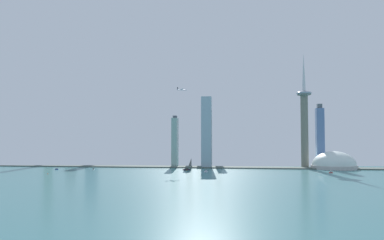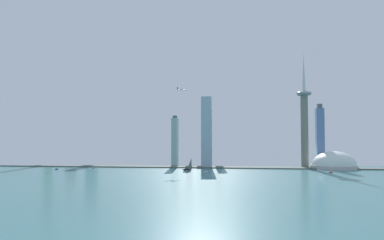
# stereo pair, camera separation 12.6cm
# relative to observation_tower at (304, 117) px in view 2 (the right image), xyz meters

# --- Properties ---
(ground_plane) EXTENTS (6000.00, 6000.00, 0.00)m
(ground_plane) POSITION_rel_observation_tower_xyz_m (-295.07, -437.20, -122.06)
(ground_plane) COLOR #367176
(waterfront_pier) EXTENTS (997.64, 52.84, 2.70)m
(waterfront_pier) POSITION_rel_observation_tower_xyz_m (-295.07, -22.84, -120.71)
(waterfront_pier) COLOR #4E5C55
(waterfront_pier) RESTS_ON ground
(observation_tower) EXTENTS (36.22, 36.22, 280.19)m
(observation_tower) POSITION_rel_observation_tower_xyz_m (0.00, 0.00, 0.00)
(observation_tower) COLOR slate
(observation_tower) RESTS_ON ground
(stadium_dome) EXTENTS (104.88, 104.88, 65.53)m
(stadium_dome) POSITION_rel_observation_tower_xyz_m (62.40, -21.57, -114.22)
(stadium_dome) COLOR beige
(stadium_dome) RESTS_ON ground
(skyscraper_0) EXTENTS (24.77, 18.51, 172.50)m
(skyscraper_0) POSITION_rel_observation_tower_xyz_m (-234.88, -29.11, -35.81)
(skyscraper_0) COLOR #94AFC0
(skyscraper_0) RESTS_ON ground
(skyscraper_1) EXTENTS (16.80, 22.82, 160.70)m
(skyscraper_1) POSITION_rel_observation_tower_xyz_m (-212.75, 51.95, -49.66)
(skyscraper_1) COLOR #9A8F9A
(skyscraper_1) RESTS_ON ground
(skyscraper_2) EXTENTS (17.31, 15.57, 170.33)m
(skyscraper_2) POSITION_rel_observation_tower_xyz_m (-671.03, 25.36, -39.67)
(skyscraper_2) COLOR #B9B699
(skyscraper_2) RESTS_ON ground
(skyscraper_3) EXTENTS (18.62, 24.48, 156.78)m
(skyscraper_3) POSITION_rel_observation_tower_xyz_m (41.38, 31.08, -47.09)
(skyscraper_3) COLOR #5675AA
(skyscraper_3) RESTS_ON ground
(skyscraper_4) EXTENTS (25.29, 17.24, 65.19)m
(skyscraper_4) POSITION_rel_observation_tower_xyz_m (-636.69, 89.61, -91.48)
(skyscraper_4) COLOR gray
(skyscraper_4) RESTS_ON ground
(skyscraper_5) EXTENTS (13.42, 23.46, 148.60)m
(skyscraper_5) POSITION_rel_observation_tower_xyz_m (-286.00, 36.01, -56.98)
(skyscraper_5) COLOR slate
(skyscraper_5) RESTS_ON ground
(skyscraper_6) EXTENTS (25.54, 24.16, 112.95)m
(skyscraper_6) POSITION_rel_observation_tower_xyz_m (-541.04, 9.00, -65.58)
(skyscraper_6) COLOR slate
(skyscraper_6) RESTS_ON ground
(skyscraper_7) EXTENTS (23.96, 13.67, 110.40)m
(skyscraper_7) POSITION_rel_observation_tower_xyz_m (-258.28, 81.84, -74.79)
(skyscraper_7) COLOR gray
(skyscraper_7) RESTS_ON ground
(skyscraper_8) EXTENTS (13.96, 26.29, 128.61)m
(skyscraper_8) POSITION_rel_observation_tower_xyz_m (-317.85, -1.78, -59.58)
(skyscraper_8) COLOR #8CB1AA
(skyscraper_8) RESTS_ON ground
(boat_0) EXTENTS (6.18, 10.42, 4.49)m
(boat_0) POSITION_rel_observation_tower_xyz_m (-478.25, -133.91, -120.38)
(boat_0) COLOR white
(boat_0) RESTS_ON ground
(boat_1) EXTENTS (7.21, 7.57, 7.23)m
(boat_1) POSITION_rel_observation_tower_xyz_m (31.00, -139.27, -120.62)
(boat_1) COLOR #B42B29
(boat_1) RESTS_ON ground
(boat_2) EXTENTS (10.56, 10.12, 3.71)m
(boat_2) POSITION_rel_observation_tower_xyz_m (-567.44, -129.57, -120.70)
(boat_2) COLOR navy
(boat_2) RESTS_ON ground
(boat_3) EXTENTS (8.12, 5.01, 7.85)m
(boat_3) POSITION_rel_observation_tower_xyz_m (-224.05, -151.04, -120.75)
(boat_3) COLOR white
(boat_3) RESTS_ON ground
(boat_5) EXTENTS (18.31, 9.40, 8.53)m
(boat_5) POSITION_rel_observation_tower_xyz_m (-272.11, -105.05, -120.17)
(boat_5) COLOR black
(boat_5) RESTS_ON ground
(channel_buoy_0) EXTENTS (1.90, 1.90, 2.67)m
(channel_buoy_0) POSITION_rel_observation_tower_xyz_m (-526.90, -245.10, -120.73)
(channel_buoy_0) COLOR #E54C19
(channel_buoy_0) RESTS_ON ground
(channel_buoy_1) EXTENTS (1.35, 1.35, 1.52)m
(channel_buoy_1) POSITION_rel_observation_tower_xyz_m (-269.97, -115.16, -121.30)
(channel_buoy_1) COLOR yellow
(channel_buoy_1) RESTS_ON ground
(airplane) EXTENTS (23.32, 20.75, 7.20)m
(airplane) POSITION_rel_observation_tower_xyz_m (-294.17, -41.91, 67.18)
(airplane) COLOR white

